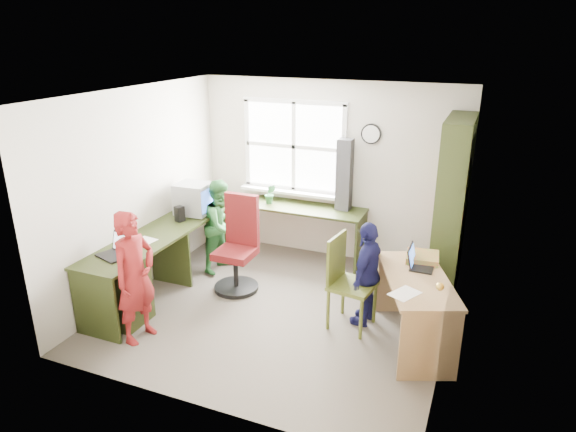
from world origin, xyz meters
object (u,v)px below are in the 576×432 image
object	(u,v)px
swivel_chair	(238,249)
wooden_chair	(346,278)
person_red	(135,277)
person_navy	(367,273)
laptop_left	(117,250)
person_green	(222,226)
bookshelf	(451,213)
right_desk	(416,296)
potted_plant	(270,194)
l_desk	(165,265)
crt_monitor	(194,199)
laptop_right	(418,262)
cd_tower	(344,175)

from	to	relation	value
swivel_chair	wooden_chair	bearing A→B (deg)	-13.41
person_red	person_navy	world-z (taller)	person_red
laptop_left	person_green	world-z (taller)	person_green
bookshelf	laptop_left	size ratio (longest dim) A/B	5.38
right_desk	potted_plant	size ratio (longest dim) A/B	5.08
laptop_left	person_green	bearing A→B (deg)	92.07
person_red	l_desk	bearing A→B (deg)	22.50
l_desk	crt_monitor	distance (m)	1.05
right_desk	person_navy	distance (m)	0.58
l_desk	laptop_right	size ratio (longest dim) A/B	9.51
bookshelf	person_red	xyz separation A→B (m)	(-2.76, -2.22, -0.32)
l_desk	crt_monitor	xyz separation A→B (m)	(-0.15, 0.91, 0.50)
l_desk	laptop_left	xyz separation A→B (m)	(-0.22, -0.50, 0.35)
crt_monitor	swivel_chair	bearing A→B (deg)	-23.29
cd_tower	person_red	bearing A→B (deg)	-116.69
right_desk	cd_tower	xyz separation A→B (m)	(-1.23, 1.60, 0.69)
wooden_chair	laptop_left	bearing A→B (deg)	-152.57
bookshelf	person_navy	world-z (taller)	bookshelf
crt_monitor	wooden_chair	bearing A→B (deg)	-18.34
swivel_chair	potted_plant	bearing A→B (deg)	91.94
person_red	right_desk	bearing A→B (deg)	-61.82
bookshelf	wooden_chair	size ratio (longest dim) A/B	2.10
person_red	person_green	distance (m)	1.75
potted_plant	person_navy	xyz separation A→B (m)	(1.68, -1.25, -0.31)
potted_plant	bookshelf	bearing A→B (deg)	-4.93
cd_tower	person_green	xyz separation A→B (m)	(-1.37, -0.82, -0.61)
right_desk	laptop_left	bearing A→B (deg)	171.67
potted_plant	person_navy	bearing A→B (deg)	-36.73
wooden_chair	laptop_right	xyz separation A→B (m)	(0.69, 0.18, 0.23)
l_desk	wooden_chair	size ratio (longest dim) A/B	2.94
potted_plant	swivel_chair	bearing A→B (deg)	-87.49
swivel_chair	potted_plant	distance (m)	1.12
cd_tower	person_red	xyz separation A→B (m)	(-1.37, -2.57, -0.53)
right_desk	person_green	bearing A→B (deg)	141.50
laptop_right	person_green	xyz separation A→B (m)	(-2.56, 0.52, -0.17)
crt_monitor	potted_plant	bearing A→B (deg)	43.67
swivel_chair	crt_monitor	distance (m)	0.95
bookshelf	laptop_right	size ratio (longest dim) A/B	6.77
cd_tower	person_navy	bearing A→B (deg)	-62.46
right_desk	crt_monitor	distance (m)	3.06
person_navy	wooden_chair	bearing A→B (deg)	-49.36
wooden_chair	person_red	distance (m)	2.14
l_desk	person_navy	distance (m)	2.30
wooden_chair	potted_plant	world-z (taller)	potted_plant
bookshelf	crt_monitor	distance (m)	3.16
wooden_chair	laptop_left	xyz separation A→B (m)	(-2.28, -0.80, 0.26)
l_desk	laptop_left	distance (m)	0.65
bookshelf	person_navy	distance (m)	1.33
cd_tower	person_red	distance (m)	2.96
crt_monitor	person_navy	xyz separation A→B (m)	(2.41, -0.49, -0.38)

